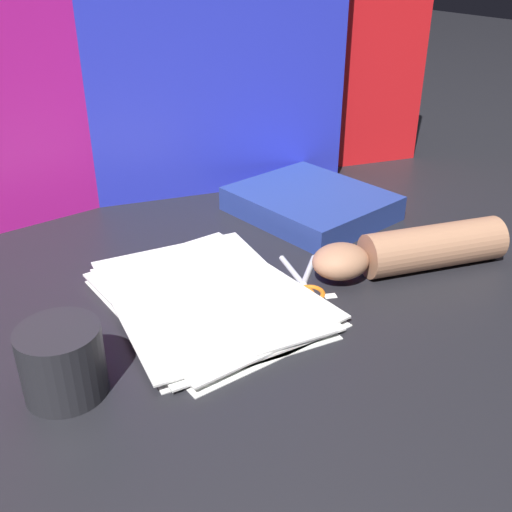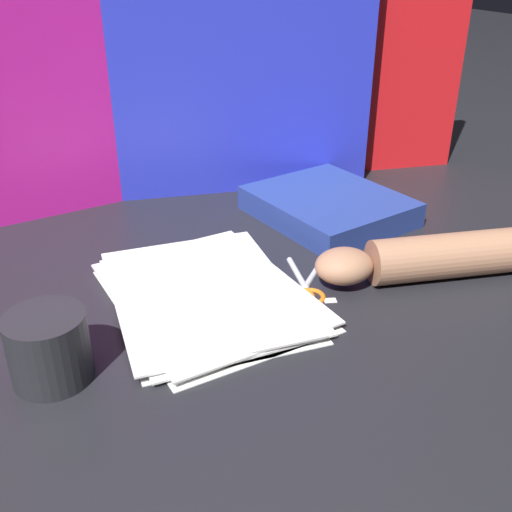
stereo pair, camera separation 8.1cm
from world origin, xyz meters
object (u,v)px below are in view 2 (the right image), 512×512
paper_stack (207,295)px  scissors (305,285)px  mug (49,348)px  hand_forearm (421,258)px  book_closed (328,206)px

paper_stack → scissors: paper_stack is taller
scissors → mug: 0.36m
scissors → hand_forearm: 0.17m
paper_stack → scissors: (0.14, -0.03, -0.00)m
paper_stack → scissors: bearing=-12.6°
mug → scissors: bearing=8.5°
scissors → hand_forearm: (0.16, -0.04, 0.03)m
book_closed → hand_forearm: hand_forearm is taller
paper_stack → mug: 0.23m
book_closed → hand_forearm: 0.24m
paper_stack → scissors: size_ratio=2.47×
book_closed → scissors: bearing=-128.0°
paper_stack → book_closed: (0.29, 0.17, 0.01)m
book_closed → scissors: size_ratio=2.12×
scissors → mug: (-0.35, -0.05, 0.04)m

